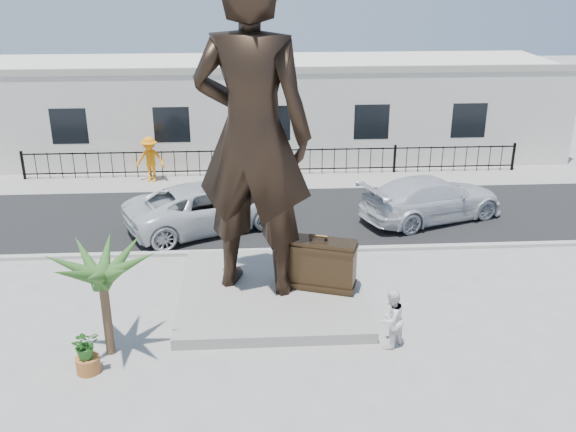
% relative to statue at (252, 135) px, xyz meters
% --- Properties ---
extents(ground, '(100.00, 100.00, 0.00)m').
position_rel_statue_xyz_m(ground, '(0.96, -1.72, -4.73)').
color(ground, '#9E9991').
rests_on(ground, ground).
extents(street, '(40.00, 7.00, 0.01)m').
position_rel_statue_xyz_m(street, '(0.96, 6.28, -4.72)').
color(street, black).
rests_on(street, ground).
extents(curb, '(40.00, 0.25, 0.12)m').
position_rel_statue_xyz_m(curb, '(0.96, 2.78, -4.67)').
color(curb, '#A5A399').
rests_on(curb, ground).
extents(far_sidewalk, '(40.00, 2.50, 0.02)m').
position_rel_statue_xyz_m(far_sidewalk, '(0.96, 10.28, -4.72)').
color(far_sidewalk, '#9E9991').
rests_on(far_sidewalk, ground).
extents(plinth, '(5.20, 5.20, 0.30)m').
position_rel_statue_xyz_m(plinth, '(0.46, -0.22, -4.58)').
color(plinth, gray).
rests_on(plinth, ground).
extents(fence, '(22.00, 0.10, 1.20)m').
position_rel_statue_xyz_m(fence, '(0.96, 11.08, -4.13)').
color(fence, black).
rests_on(fence, ground).
extents(building, '(28.00, 7.00, 4.40)m').
position_rel_statue_xyz_m(building, '(0.96, 15.28, -2.53)').
color(building, silver).
rests_on(building, ground).
extents(statue, '(3.73, 3.03, 8.86)m').
position_rel_statue_xyz_m(statue, '(0.00, 0.00, 0.00)').
color(statue, black).
rests_on(statue, plinth).
extents(suitcase, '(2.21, 1.31, 1.48)m').
position_rel_statue_xyz_m(suitcase, '(1.78, -0.27, -3.69)').
color(suitcase, '#342516').
rests_on(suitcase, plinth).
extents(tourist, '(0.96, 0.95, 1.57)m').
position_rel_statue_xyz_m(tourist, '(3.32, -2.93, -3.95)').
color(tourist, white).
rests_on(tourist, ground).
extents(car_white, '(6.47, 4.90, 1.63)m').
position_rel_statue_xyz_m(car_white, '(-1.61, 5.05, -3.90)').
color(car_white, silver).
rests_on(car_white, street).
extents(car_silver, '(5.96, 4.05, 1.60)m').
position_rel_statue_xyz_m(car_silver, '(6.63, 5.44, -3.92)').
color(car_silver, silver).
rests_on(car_silver, street).
extents(worker, '(1.39, 0.95, 1.98)m').
position_rel_statue_xyz_m(worker, '(-4.40, 10.48, -3.72)').
color(worker, orange).
rests_on(worker, far_sidewalk).
extents(palm_tree, '(1.80, 1.80, 3.20)m').
position_rel_statue_xyz_m(palm_tree, '(-3.61, -2.81, -4.73)').
color(palm_tree, '#2B521D').
rests_on(palm_tree, ground).
extents(planter, '(0.56, 0.56, 0.40)m').
position_rel_statue_xyz_m(planter, '(-3.97, -3.57, -4.53)').
color(planter, '#A05D2A').
rests_on(planter, ground).
extents(shrub, '(0.81, 0.77, 0.71)m').
position_rel_statue_xyz_m(shrub, '(-3.97, -3.57, -3.97)').
color(shrub, '#275E1E').
rests_on(shrub, planter).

